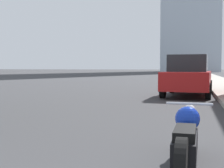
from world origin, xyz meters
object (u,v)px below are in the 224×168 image
Objects in this scene: parked_car_silver at (190,71)px; motorcycle at (186,141)px; parked_car_white at (190,73)px; parked_car_red at (188,76)px.

motorcycle is at bearing -94.49° from parked_car_silver.
parked_car_white is 12.47m from parked_car_silver.
parked_car_white is (0.02, 12.12, -0.06)m from parked_car_red.
parked_car_white is at bearing 91.97° from motorcycle.
parked_car_red is at bearing -94.61° from parked_car_silver.
motorcycle is 0.56× the size of parked_car_silver.
parked_car_white is 0.95× the size of parked_car_silver.
parked_car_white is at bearing -94.28° from parked_car_silver.
parked_car_red is 12.12m from parked_car_white.
motorcycle is at bearing -87.67° from parked_car_white.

